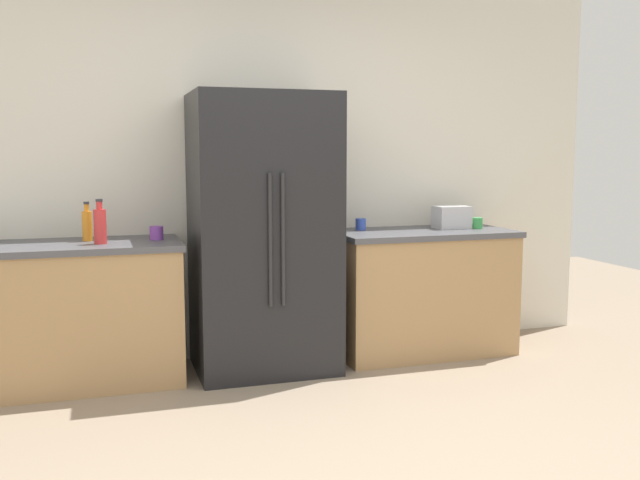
{
  "coord_description": "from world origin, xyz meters",
  "views": [
    {
      "loc": [
        -1.09,
        -2.86,
        1.45
      ],
      "look_at": [
        -0.02,
        0.5,
        1.0
      ],
      "focal_mm": 39.28,
      "sensor_mm": 36.0,
      "label": 1
    }
  ],
  "objects_px": {
    "refrigerator": "(263,234)",
    "cup_b": "(478,223)",
    "bottle_a": "(100,225)",
    "cup_a": "(156,233)",
    "toaster": "(452,217)",
    "bottle_b": "(87,225)",
    "cup_c": "(361,224)"
  },
  "relations": [
    {
      "from": "bottle_a",
      "to": "cup_a",
      "type": "bearing_deg",
      "value": 18.41
    },
    {
      "from": "toaster",
      "to": "bottle_b",
      "type": "relative_size",
      "value": 1.0
    },
    {
      "from": "bottle_b",
      "to": "cup_c",
      "type": "height_order",
      "value": "bottle_b"
    },
    {
      "from": "bottle_b",
      "to": "cup_b",
      "type": "bearing_deg",
      "value": -2.2
    },
    {
      "from": "cup_c",
      "to": "bottle_b",
      "type": "bearing_deg",
      "value": -177.8
    },
    {
      "from": "bottle_a",
      "to": "toaster",
      "type": "bearing_deg",
      "value": 3.33
    },
    {
      "from": "bottle_a",
      "to": "cup_c",
      "type": "bearing_deg",
      "value": 7.65
    },
    {
      "from": "refrigerator",
      "to": "cup_a",
      "type": "xyz_separation_m",
      "value": [
        -0.68,
        0.07,
        0.02
      ]
    },
    {
      "from": "refrigerator",
      "to": "cup_c",
      "type": "bearing_deg",
      "value": 14.51
    },
    {
      "from": "refrigerator",
      "to": "cup_a",
      "type": "relative_size",
      "value": 20.99
    },
    {
      "from": "bottle_b",
      "to": "cup_c",
      "type": "distance_m",
      "value": 1.87
    },
    {
      "from": "toaster",
      "to": "cup_a",
      "type": "height_order",
      "value": "toaster"
    },
    {
      "from": "refrigerator",
      "to": "cup_b",
      "type": "xyz_separation_m",
      "value": [
        1.61,
        0.02,
        0.02
      ]
    },
    {
      "from": "bottle_b",
      "to": "cup_a",
      "type": "height_order",
      "value": "bottle_b"
    },
    {
      "from": "toaster",
      "to": "bottle_b",
      "type": "distance_m",
      "value": 2.54
    },
    {
      "from": "bottle_a",
      "to": "cup_c",
      "type": "distance_m",
      "value": 1.81
    },
    {
      "from": "toaster",
      "to": "bottle_a",
      "type": "height_order",
      "value": "bottle_a"
    },
    {
      "from": "bottle_b",
      "to": "cup_c",
      "type": "bearing_deg",
      "value": 2.2
    },
    {
      "from": "refrigerator",
      "to": "cup_a",
      "type": "height_order",
      "value": "refrigerator"
    },
    {
      "from": "refrigerator",
      "to": "bottle_a",
      "type": "relative_size",
      "value": 6.65
    },
    {
      "from": "bottle_a",
      "to": "cup_a",
      "type": "relative_size",
      "value": 3.16
    },
    {
      "from": "refrigerator",
      "to": "toaster",
      "type": "relative_size",
      "value": 7.34
    },
    {
      "from": "cup_a",
      "to": "cup_c",
      "type": "relative_size",
      "value": 1.05
    },
    {
      "from": "toaster",
      "to": "cup_b",
      "type": "distance_m",
      "value": 0.19
    },
    {
      "from": "bottle_a",
      "to": "cup_a",
      "type": "xyz_separation_m",
      "value": [
        0.34,
        0.11,
        -0.07
      ]
    },
    {
      "from": "refrigerator",
      "to": "toaster",
      "type": "height_order",
      "value": "refrigerator"
    },
    {
      "from": "refrigerator",
      "to": "bottle_b",
      "type": "xyz_separation_m",
      "value": [
        -1.1,
        0.13,
        0.08
      ]
    },
    {
      "from": "toaster",
      "to": "bottle_a",
      "type": "relative_size",
      "value": 0.91
    },
    {
      "from": "refrigerator",
      "to": "cup_b",
      "type": "relative_size",
      "value": 22.73
    },
    {
      "from": "refrigerator",
      "to": "cup_b",
      "type": "bearing_deg",
      "value": 0.76
    },
    {
      "from": "refrigerator",
      "to": "bottle_a",
      "type": "xyz_separation_m",
      "value": [
        -1.03,
        -0.04,
        0.09
      ]
    },
    {
      "from": "refrigerator",
      "to": "bottle_a",
      "type": "height_order",
      "value": "refrigerator"
    }
  ]
}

